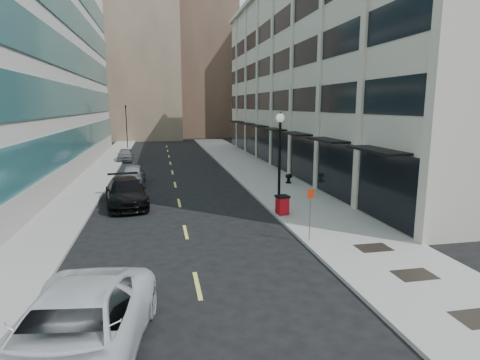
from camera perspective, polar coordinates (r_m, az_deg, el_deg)
name	(u,v)px	position (r m, az deg, el deg)	size (l,w,h in m)	color
ground	(204,315)	(12.47, -5.14, -18.56)	(160.00, 160.00, 0.00)	black
sidewalk_right	(269,180)	(32.57, 4.08, -0.04)	(5.00, 80.00, 0.15)	gray
sidewalk_left	(87,187)	(31.87, -20.97, -0.96)	(3.00, 80.00, 0.15)	gray
building_right	(343,75)	(42.02, 14.47, 14.25)	(15.30, 46.50, 18.25)	#AFA994
skyline_tan_near	(140,62)	(79.29, -14.04, 16.02)	(14.00, 18.00, 28.00)	#91775E
skyline_brown	(202,49)	(84.05, -5.40, 18.01)	(12.00, 16.00, 34.00)	brown
skyline_tan_far	(93,81)	(89.90, -20.23, 13.09)	(12.00, 14.00, 22.00)	#91775E
skyline_stone	(258,85)	(79.28, 2.58, 13.41)	(10.00, 14.00, 20.00)	#AFA994
grate_near	(480,318)	(13.75, 30.99, -16.48)	(1.40, 1.00, 0.01)	black
grate_mid	(414,275)	(15.84, 23.57, -12.24)	(1.40, 1.00, 0.01)	black
grate_far	(373,248)	(18.03, 18.45, -9.11)	(1.40, 1.00, 0.01)	black
road_centerline	(177,193)	(28.51, -8.96, -1.82)	(0.15, 68.20, 0.01)	#D8CC4C
traffic_signal	(126,108)	(59.00, -15.96, 9.84)	(0.66, 0.66, 6.98)	black
car_white_van	(73,336)	(10.49, -22.70, -19.74)	(3.01, 6.52, 1.81)	silver
car_black_pickup	(126,192)	(25.47, -15.91, -1.68)	(2.34, 5.76, 1.67)	black
car_silver_sedan	(133,175)	(32.35, -14.99, 0.74)	(1.75, 4.34, 1.48)	#93959B
car_grey_sedan	(125,155)	(45.94, -16.01, 3.46)	(1.65, 4.11, 1.40)	slate
trash_bin	(282,204)	(22.13, 6.03, -3.44)	(0.76, 0.79, 1.07)	#B90C13
lamppost	(280,154)	(21.92, 5.65, 3.66)	(0.47, 0.47, 5.61)	black
sign_post	(310,206)	(17.86, 9.98, -3.60)	(0.28, 0.13, 2.47)	slate
urn_planter	(289,177)	(31.10, 6.93, 0.36)	(0.52, 0.52, 0.72)	black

